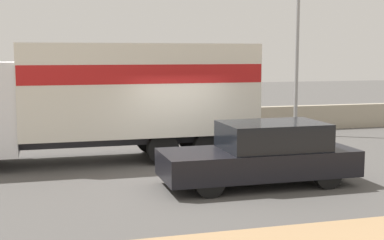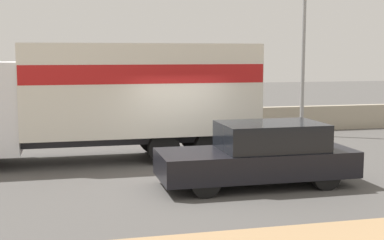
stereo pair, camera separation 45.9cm
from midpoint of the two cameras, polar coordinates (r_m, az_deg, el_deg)
ground_plane at (r=13.13m, az=1.26°, el=-6.25°), size 80.00×80.00×0.00m
stone_wall_backdrop at (r=19.73m, az=-3.90°, el=-0.33°), size 60.00×0.35×0.96m
street_lamp at (r=20.17m, az=12.54°, el=11.08°), size 0.56×0.28×7.84m
box_truck at (r=15.20m, az=-7.96°, el=2.88°), size 8.83×2.32×3.30m
car_hatchback at (r=12.44m, az=8.37°, el=-3.68°), size 4.50×1.72×1.46m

